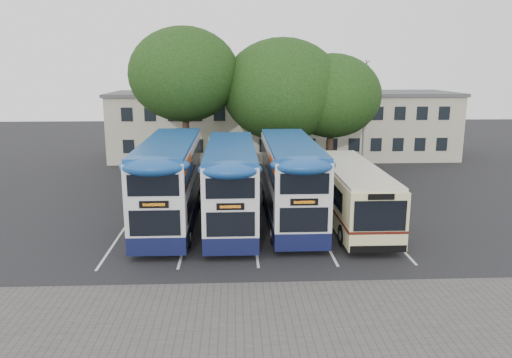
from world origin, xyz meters
The scene contains 12 objects.
ground centered at (0.00, 0.00, 0.00)m, with size 120.00×120.00×0.00m, color black.
paving_strip centered at (-2.00, -5.00, 0.01)m, with size 40.00×6.00×0.01m, color #595654.
bay_lines centered at (-3.75, 5.00, 0.01)m, with size 14.12×11.00×0.01m.
depot_building centered at (0.00, 26.99, 3.15)m, with size 32.40×8.40×6.20m.
lamp_post centered at (6.00, 19.97, 5.08)m, with size 0.25×1.05×9.06m.
tree_left centered at (-8.33, 16.48, 7.99)m, with size 8.06×8.06×11.43m.
tree_mid centered at (-1.10, 17.02, 6.84)m, with size 9.03×9.03×10.69m.
tree_right centered at (2.66, 17.02, 6.39)m, with size 7.41×7.41×9.55m.
bus_dd_left centered at (-8.27, 5.95, 2.58)m, with size 2.73×11.24×4.68m.
bus_dd_mid centered at (-4.95, 5.63, 2.48)m, with size 2.61×10.78×4.49m.
bus_dd_right centered at (-1.65, 6.13, 2.53)m, with size 2.68×11.03×4.60m.
bus_single centered at (1.73, 5.80, 1.84)m, with size 2.77×10.87×3.24m.
Camera 1 is at (-4.77, -20.78, 8.59)m, focal length 35.00 mm.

